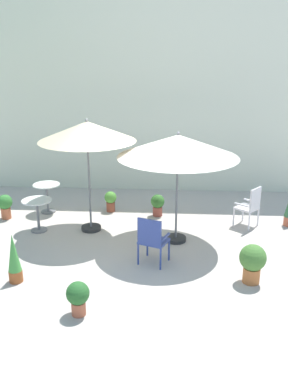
# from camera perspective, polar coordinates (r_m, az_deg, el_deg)

# --- Properties ---
(ground_plane) EXTENTS (60.00, 60.00, 0.00)m
(ground_plane) POSITION_cam_1_polar(r_m,az_deg,el_deg) (8.63, -0.16, -7.49)
(ground_plane) COLOR beige
(villa_facade) EXTENTS (9.74, 0.30, 5.36)m
(villa_facade) POSITION_cam_1_polar(r_m,az_deg,el_deg) (11.75, 1.15, 13.10)
(villa_facade) COLOR silver
(villa_facade) RESTS_ON ground
(patio_umbrella_0) EXTENTS (2.42, 2.42, 2.31)m
(patio_umbrella_0) POSITION_cam_1_polar(r_m,az_deg,el_deg) (8.31, 4.62, 6.15)
(patio_umbrella_0) COLOR #2D2D2D
(patio_umbrella_0) RESTS_ON ground
(patio_umbrella_1) EXTENTS (2.05, 2.05, 2.48)m
(patio_umbrella_1) POSITION_cam_1_polar(r_m,az_deg,el_deg) (8.88, -7.71, 8.01)
(patio_umbrella_1) COLOR #2D2D2D
(patio_umbrella_1) RESTS_ON ground
(cafe_table_0) EXTENTS (0.65, 0.65, 0.72)m
(cafe_table_0) POSITION_cam_1_polar(r_m,az_deg,el_deg) (9.50, -14.23, -2.33)
(cafe_table_0) COLOR silver
(cafe_table_0) RESTS_ON ground
(cafe_table_1) EXTENTS (0.65, 0.65, 0.72)m
(cafe_table_1) POSITION_cam_1_polar(r_m,az_deg,el_deg) (10.55, -13.00, -0.13)
(cafe_table_1) COLOR white
(cafe_table_1) RESTS_ON ground
(patio_chair_0) EXTENTS (0.62, 0.59, 0.94)m
(patio_chair_0) POSITION_cam_1_polar(r_m,az_deg,el_deg) (7.76, 1.08, -6.26)
(patio_chair_0) COLOR #344592
(patio_chair_0) RESTS_ON ground
(patio_chair_1) EXTENTS (0.61, 0.61, 0.94)m
(patio_chair_1) POSITION_cam_1_polar(r_m,az_deg,el_deg) (9.69, 14.19, -1.71)
(patio_chair_1) COLOR white
(patio_chair_1) RESTS_ON ground
(potted_plant_0) EXTENTS (0.24, 0.24, 0.89)m
(potted_plant_0) POSITION_cam_1_polar(r_m,az_deg,el_deg) (7.57, -17.18, -8.65)
(potted_plant_0) COLOR #9F5229
(potted_plant_0) RESTS_ON ground
(potted_plant_1) EXTENTS (0.35, 0.35, 0.54)m
(potted_plant_1) POSITION_cam_1_polar(r_m,az_deg,el_deg) (6.54, -8.94, -13.74)
(potted_plant_1) COLOR #B55F42
(potted_plant_1) RESTS_ON ground
(potted_plant_3) EXTENTS (0.33, 0.33, 0.53)m
(potted_plant_3) POSITION_cam_1_polar(r_m,az_deg,el_deg) (10.13, 1.85, -1.61)
(potted_plant_3) COLOR brown
(potted_plant_3) RESTS_ON ground
(potted_plant_4) EXTENTS (0.46, 0.46, 0.70)m
(potted_plant_4) POSITION_cam_1_polar(r_m,az_deg,el_deg) (7.47, 14.48, -9.05)
(potted_plant_4) COLOR #BE6D3A
(potted_plant_4) RESTS_ON ground
(potted_plant_6) EXTENTS (0.35, 0.35, 0.59)m
(potted_plant_6) POSITION_cam_1_polar(r_m,az_deg,el_deg) (10.47, -18.28, -1.64)
(potted_plant_6) COLOR #BD6340
(potted_plant_6) RESTS_ON ground
(potted_plant_7) EXTENTS (0.30, 0.30, 0.51)m
(potted_plant_7) POSITION_cam_1_polar(r_m,az_deg,el_deg) (10.44, -4.55, -1.10)
(potted_plant_7) COLOR brown
(potted_plant_7) RESTS_ON ground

